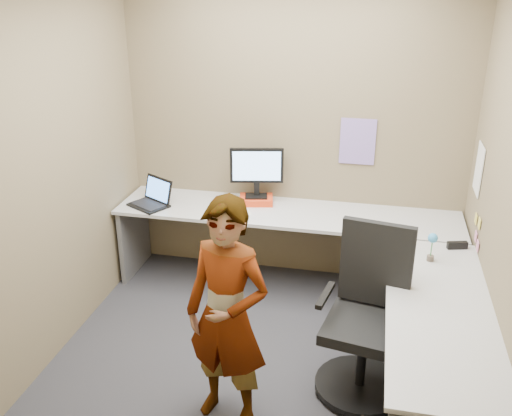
% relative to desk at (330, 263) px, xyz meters
% --- Properties ---
extents(ground, '(3.00, 3.00, 0.00)m').
position_rel_desk_xyz_m(ground, '(-0.44, -0.39, -0.59)').
color(ground, '#28272D').
rests_on(ground, ground).
extents(wall_back, '(3.00, 0.00, 3.00)m').
position_rel_desk_xyz_m(wall_back, '(-0.44, 0.91, 0.76)').
color(wall_back, brown).
rests_on(wall_back, ground).
extents(wall_right, '(0.00, 2.70, 2.70)m').
position_rel_desk_xyz_m(wall_right, '(1.06, -0.39, 0.76)').
color(wall_right, brown).
rests_on(wall_right, ground).
extents(wall_left, '(0.00, 2.70, 2.70)m').
position_rel_desk_xyz_m(wall_left, '(-1.94, -0.39, 0.76)').
color(wall_left, brown).
rests_on(wall_left, ground).
extents(desk, '(2.98, 2.58, 0.73)m').
position_rel_desk_xyz_m(desk, '(0.00, 0.00, 0.00)').
color(desk, '#B3B3B3').
rests_on(desk, ground).
extents(paper_ream, '(0.33, 0.27, 0.06)m').
position_rel_desk_xyz_m(paper_ream, '(-0.74, 0.72, 0.17)').
color(paper_ream, red).
rests_on(paper_ream, desk).
extents(monitor, '(0.46, 0.17, 0.44)m').
position_rel_desk_xyz_m(monitor, '(-0.74, 0.74, 0.46)').
color(monitor, black).
rests_on(monitor, paper_ream).
extents(laptop, '(0.42, 0.40, 0.23)m').
position_rel_desk_xyz_m(laptop, '(-1.62, 0.49, 0.20)').
color(laptop, black).
rests_on(laptop, desk).
extents(trackball_mouse, '(0.12, 0.08, 0.07)m').
position_rel_desk_xyz_m(trackball_mouse, '(-1.04, 0.57, 0.17)').
color(trackball_mouse, '#B7B7BC').
rests_on(trackball_mouse, desk).
extents(origami, '(0.10, 0.10, 0.06)m').
position_rel_desk_xyz_m(origami, '(-0.77, 0.47, 0.17)').
color(origami, white).
rests_on(origami, desk).
extents(stapler, '(0.16, 0.08, 0.05)m').
position_rel_desk_xyz_m(stapler, '(0.92, 0.16, 0.17)').
color(stapler, black).
rests_on(stapler, desk).
extents(flower, '(0.07, 0.07, 0.22)m').
position_rel_desk_xyz_m(flower, '(0.72, -0.08, 0.28)').
color(flower, brown).
rests_on(flower, desk).
extents(calendar_purple, '(0.30, 0.01, 0.40)m').
position_rel_desk_xyz_m(calendar_purple, '(0.11, 0.90, 0.71)').
color(calendar_purple, '#846BB7').
rests_on(calendar_purple, wall_back).
extents(calendar_white, '(0.01, 0.28, 0.38)m').
position_rel_desk_xyz_m(calendar_white, '(1.05, 0.51, 0.66)').
color(calendar_white, white).
rests_on(calendar_white, wall_right).
extents(sticky_note_a, '(0.01, 0.07, 0.07)m').
position_rel_desk_xyz_m(sticky_note_a, '(1.05, 0.16, 0.36)').
color(sticky_note_a, '#F2E059').
rests_on(sticky_note_a, wall_right).
extents(sticky_note_b, '(0.01, 0.07, 0.07)m').
position_rel_desk_xyz_m(sticky_note_b, '(1.05, 0.21, 0.23)').
color(sticky_note_b, pink).
rests_on(sticky_note_b, wall_right).
extents(sticky_note_c, '(0.01, 0.07, 0.07)m').
position_rel_desk_xyz_m(sticky_note_c, '(1.05, 0.09, 0.21)').
color(sticky_note_c, pink).
rests_on(sticky_note_c, wall_right).
extents(sticky_note_d, '(0.01, 0.07, 0.07)m').
position_rel_desk_xyz_m(sticky_note_d, '(1.05, 0.31, 0.33)').
color(sticky_note_d, '#F2E059').
rests_on(sticky_note_d, wall_right).
extents(office_chair, '(0.63, 0.61, 1.14)m').
position_rel_desk_xyz_m(office_chair, '(0.31, -0.63, -0.12)').
color(office_chair, black).
rests_on(office_chair, ground).
extents(person, '(0.62, 0.49, 1.50)m').
position_rel_desk_xyz_m(person, '(-0.51, -1.10, 0.16)').
color(person, '#999399').
rests_on(person, ground).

